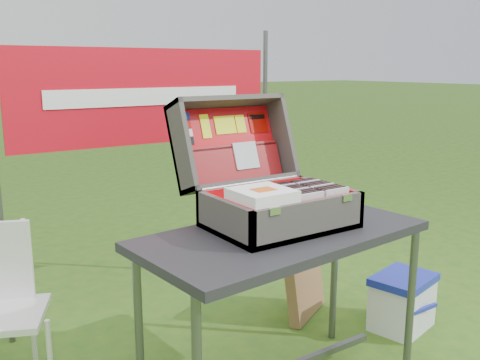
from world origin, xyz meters
TOP-DOWN VIEW (x-y plane):
  - table at (0.07, -0.09)m, footprint 1.30×0.74m
  - table_top at (0.07, -0.09)m, footprint 1.30×0.74m
  - table_leg_fr at (0.63, -0.34)m, footprint 0.04×0.04m
  - table_leg_bl at (-0.50, 0.16)m, footprint 0.04×0.04m
  - table_leg_br at (0.63, 0.16)m, footprint 0.04×0.04m
  - suitcase at (0.10, 0.02)m, footprint 0.60×0.59m
  - suitcase_base_bottom at (0.10, -0.04)m, footprint 0.60×0.43m
  - suitcase_base_wall_front at (0.10, -0.24)m, footprint 0.60×0.02m
  - suitcase_base_wall_back at (0.10, 0.17)m, footprint 0.60×0.02m
  - suitcase_base_wall_left at (-0.19, -0.04)m, footprint 0.02×0.43m
  - suitcase_base_wall_right at (0.38, -0.04)m, footprint 0.02×0.43m
  - suitcase_liner_floor at (0.10, -0.04)m, footprint 0.55×0.38m
  - suitcase_latch_left at (-0.10, -0.25)m, footprint 0.05×0.01m
  - suitcase_latch_right at (0.29, -0.25)m, footprint 0.05×0.01m
  - suitcase_hinge at (0.10, 0.18)m, footprint 0.54×0.02m
  - suitcase_lid_back at (0.10, 0.39)m, footprint 0.60×0.17m
  - suitcase_lid_rim_far at (0.10, 0.40)m, footprint 0.60×0.16m
  - suitcase_lid_rim_near at (0.10, 0.26)m, footprint 0.60×0.16m
  - suitcase_lid_rim_left at (-0.19, 0.33)m, footprint 0.02×0.30m
  - suitcase_lid_rim_right at (0.38, 0.33)m, footprint 0.02×0.30m
  - suitcase_lid_liner at (0.10, 0.38)m, footprint 0.55×0.14m
  - suitcase_liner_wall_front at (0.10, -0.22)m, footprint 0.55×0.01m
  - suitcase_liner_wall_back at (0.10, 0.15)m, footprint 0.55×0.01m
  - suitcase_liner_wall_left at (-0.18, -0.04)m, footprint 0.01×0.38m
  - suitcase_liner_wall_right at (0.37, -0.04)m, footprint 0.01×0.38m
  - suitcase_lid_pocket at (0.10, 0.32)m, footprint 0.53×0.09m
  - suitcase_pocket_edge at (0.10, 0.35)m, footprint 0.52×0.03m
  - suitcase_pocket_cd at (0.16, 0.32)m, footprint 0.13×0.06m
  - lid_sticker_cc_a at (-0.12, 0.42)m, footprint 0.06×0.02m
  - lid_sticker_cc_b at (-0.12, 0.41)m, footprint 0.06×0.02m
  - lid_sticker_cc_c at (-0.12, 0.40)m, footprint 0.06×0.02m
  - lid_sticker_cc_d at (-0.12, 0.38)m, footprint 0.06×0.02m
  - lid_card_neon_tall at (-0.02, 0.41)m, footprint 0.05×0.04m
  - lid_card_neon_main at (0.10, 0.41)m, footprint 0.12×0.03m
  - lid_card_neon_small at (0.19, 0.41)m, footprint 0.05×0.03m
  - lid_sticker_band at (0.29, 0.41)m, footprint 0.11×0.04m
  - lid_sticker_band_bar at (0.29, 0.42)m, footprint 0.10×0.01m
  - cd_left_0 at (0.13, -0.20)m, footprint 0.13×0.01m
  - cd_left_1 at (0.13, -0.18)m, footprint 0.13×0.01m
  - cd_left_2 at (0.13, -0.15)m, footprint 0.13×0.01m
  - cd_left_3 at (0.13, -0.13)m, footprint 0.13×0.01m
  - cd_left_4 at (0.13, -0.11)m, footprint 0.13×0.01m
  - cd_left_5 at (0.13, -0.08)m, footprint 0.13×0.01m
  - cd_left_6 at (0.13, -0.06)m, footprint 0.13×0.01m
  - cd_left_7 at (0.13, -0.04)m, footprint 0.13×0.01m
  - cd_left_8 at (0.13, -0.01)m, footprint 0.13×0.01m
  - cd_left_9 at (0.13, 0.01)m, footprint 0.13×0.01m
  - cd_left_10 at (0.13, 0.03)m, footprint 0.13×0.01m
  - cd_right_0 at (0.28, -0.20)m, footprint 0.13×0.01m
  - cd_right_1 at (0.28, -0.18)m, footprint 0.13×0.01m
  - cd_right_2 at (0.28, -0.15)m, footprint 0.13×0.01m
  - cd_right_3 at (0.28, -0.13)m, footprint 0.13×0.01m
  - cd_right_4 at (0.28, -0.11)m, footprint 0.13×0.01m
  - cd_right_5 at (0.28, -0.08)m, footprint 0.13×0.01m
  - cd_right_6 at (0.28, -0.06)m, footprint 0.13×0.01m
  - cd_right_7 at (0.28, -0.04)m, footprint 0.13×0.01m
  - cd_right_8 at (0.28, -0.01)m, footprint 0.13×0.01m
  - cd_right_9 at (0.28, 0.01)m, footprint 0.13×0.01m
  - cd_right_10 at (0.28, 0.03)m, footprint 0.13×0.01m
  - songbook_0 at (-0.06, -0.11)m, footprint 0.22×0.22m
  - songbook_1 at (-0.06, -0.11)m, footprint 0.22×0.22m
  - songbook_2 at (-0.06, -0.11)m, footprint 0.22×0.22m
  - songbook_3 at (-0.06, -0.11)m, footprint 0.22×0.22m
  - songbook_4 at (-0.06, -0.11)m, footprint 0.22×0.22m
  - songbook_5 at (-0.06, -0.11)m, footprint 0.22×0.22m
  - songbook_6 at (-0.06, -0.11)m, footprint 0.22×0.22m
  - songbook_7 at (-0.06, -0.11)m, footprint 0.22×0.22m
  - songbook_8 at (-0.06, -0.11)m, footprint 0.22×0.22m
  - songbook_graphic at (-0.06, -0.12)m, footprint 0.09×0.07m
  - cooler at (1.04, 0.03)m, footprint 0.41×0.35m
  - cooler_body at (1.04, 0.03)m, footprint 0.39×0.33m
  - cooler_lid at (1.04, 0.03)m, footprint 0.41×0.35m
  - cooler_handle at (1.04, -0.12)m, footprint 0.21×0.02m
  - chair at (-0.96, 0.57)m, footprint 0.48×0.50m
  - chair_seat at (-0.96, 0.57)m, footprint 0.47×0.47m
  - chair_leg_br at (-0.81, 0.72)m, footprint 0.02×0.02m
  - chair_upright_right at (-0.81, 0.74)m, footprint 0.02×0.02m
  - cardboard_box at (0.69, 0.47)m, footprint 0.41×0.30m
  - banner_post_right at (0.85, 1.10)m, footprint 0.03×0.03m
  - banner at (0.00, 1.09)m, footprint 1.60×0.02m
  - banner_text at (0.00, 1.08)m, footprint 1.20×0.00m

SIDE VIEW (x-z plane):
  - cooler_body at x=1.04m, z-range 0.00..0.27m
  - cooler at x=1.04m, z-range 0.00..0.32m
  - cooler_handle at x=1.04m, z-range 0.16..0.18m
  - chair_leg_br at x=-0.81m, z-range 0.00..0.40m
  - cardboard_box at x=0.69m, z-range 0.00..0.43m
  - cooler_lid at x=1.04m, z-range 0.27..0.32m
  - table_leg_fr at x=0.63m, z-range 0.00..0.74m
  - table_leg_bl at x=-0.50m, z-range 0.00..0.74m
  - table_leg_br at x=0.63m, z-range 0.00..0.74m
  - table at x=0.07m, z-range 0.00..0.78m
  - chair at x=-0.96m, z-range 0.00..0.79m
  - chair_seat at x=-0.96m, z-range 0.39..0.42m
  - chair_upright_right at x=-0.81m, z-range 0.40..0.78m
  - table_top at x=0.07m, z-range 0.74..0.78m
  - suitcase_base_bottom at x=0.10m, z-range 0.78..0.81m
  - suitcase_liner_floor at x=0.10m, z-range 0.81..0.81m
  - banner_post_right at x=0.85m, z-range 0.00..1.70m
  - suitcase_base_wall_front at x=0.10m, z-range 0.78..0.94m
  - suitcase_base_wall_back at x=0.10m, z-range 0.78..0.94m
  - suitcase_base_wall_left at x=-0.19m, z-range 0.78..0.94m
  - suitcase_base_wall_right at x=0.38m, z-range 0.78..0.94m
  - suitcase_liner_wall_front at x=0.10m, z-range 0.81..0.94m
  - suitcase_liner_wall_back at x=0.10m, z-range 0.81..0.94m
  - suitcase_liner_wall_left at x=-0.18m, z-range 0.81..0.94m
  - suitcase_liner_wall_right at x=0.37m, z-range 0.81..0.94m
  - cd_left_0 at x=0.13m, z-range 0.81..0.96m
  - cd_left_1 at x=0.13m, z-range 0.81..0.96m
  - cd_left_2 at x=0.13m, z-range 0.81..0.96m
  - cd_left_3 at x=0.13m, z-range 0.81..0.96m
  - cd_left_4 at x=0.13m, z-range 0.81..0.96m
  - cd_left_5 at x=0.13m, z-range 0.81..0.96m
  - cd_left_6 at x=0.13m, z-range 0.81..0.96m
  - cd_left_7 at x=0.13m, z-range 0.81..0.96m
  - cd_left_8 at x=0.13m, z-range 0.81..0.96m
  - cd_left_9 at x=0.13m, z-range 0.81..0.96m
  - cd_left_10 at x=0.13m, z-range 0.81..0.96m
  - cd_right_0 at x=0.28m, z-range 0.81..0.96m
  - cd_right_1 at x=0.28m, z-range 0.81..0.96m
  - cd_right_2 at x=0.28m, z-range 0.81..0.96m
  - cd_right_3 at x=0.28m, z-range 0.81..0.96m
  - cd_right_4 at x=0.28m, z-range 0.81..0.96m
  - cd_right_5 at x=0.28m, z-range 0.81..0.96m
  - cd_right_6 at x=0.28m, z-range 0.81..0.96m
  - cd_right_7 at x=0.28m, z-range 0.81..0.96m
  - cd_right_8 at x=0.28m, z-range 0.81..0.96m
  - cd_right_9 at x=0.28m, z-range 0.81..0.96m
  - cd_right_10 at x=0.28m, z-range 0.81..0.96m
  - suitcase_lid_rim_near at x=0.10m, z-range 0.89..0.96m
  - suitcase_latch_left at x=-0.10m, z-range 0.92..0.95m
  - suitcase_latch_right at x=0.29m, z-range 0.92..0.95m
  - suitcase_hinge at x=0.10m, z-range 0.93..0.95m
  - songbook_0 at x=-0.06m, z-range 0.94..0.95m
  - songbook_1 at x=-0.06m, z-range 0.95..0.95m
  - songbook_2 at x=-0.06m, z-range 0.95..0.96m
  - songbook_3 at x=-0.06m, z-range 0.96..0.96m
  - songbook_4 at x=-0.06m, z-range 0.96..0.97m
  - songbook_5 at x=-0.06m, z-range 0.97..0.97m
  - songbook_6 at x=-0.06m, z-range 0.97..0.98m
  - songbook_7 at x=-0.06m, z-range 0.98..0.98m
  - songbook_8 at x=-0.06m, z-range 0.98..0.99m
  - songbook_graphic at x=-0.06m, z-range 0.99..0.99m
  - suitcase_lid_pocket at x=0.10m, z-range 0.92..1.09m
  - suitcase_pocket_cd at x=0.16m, z-range 0.98..1.11m
  - suitcase at x=0.10m, z-range 0.78..1.31m
  - suitcase_lid_back at x=0.10m, z-range 0.89..1.29m
  - suitcase_pocket_edge at x=0.10m, z-range 1.08..1.10m
  - suitcase_lid_liner at x=0.10m, z-range 0.92..1.27m
  - suitcase_lid_rim_left at x=-0.19m, z-range 0.89..1.34m
  - suitcase_lid_rim_right at x=0.38m, z-range 0.89..1.34m
  - lid_sticker_cc_d at x=-0.12m, z-range 1.11..1.15m
  - lid_sticker_cc_c at x=-0.12m, z-range 1.15..1.18m
  - lid_card_neon_tall at x=-0.02m, z-range 1.14..1.25m
  - lid_card_neon_main at x=0.10m, z-range 1.15..1.23m
  - lid_card_neon_small at x=0.19m, z-range 1.15..1.23m
  - lid_sticker_band at x=0.29m, z-range 1.14..1.24m
  - lid_sticker_cc_b at x=-0.12m, z-range 1.19..1.22m
  - lid_sticker_band_bar at x=0.29m, z-range 1.21..1.23m
  - lid_sticker_cc_a at x=-0.12m, z-range 1.22..1.26m
  - banner at x=0.00m, z-range 1.02..1.58m
  - banner_text at x=0.00m, z-range 1.25..1.35m
  - suitcase_lid_rim_far at x=0.10m, z-range 1.26..1.34m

